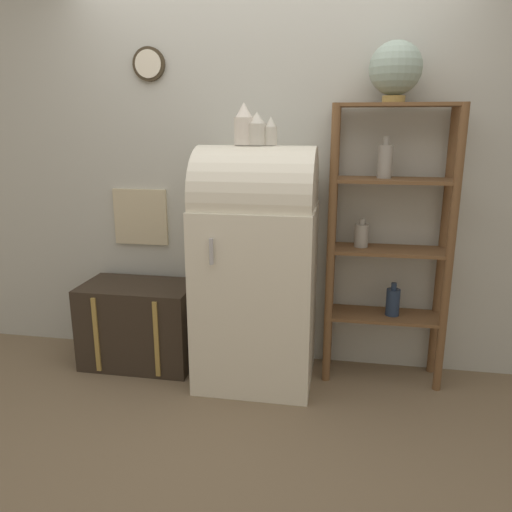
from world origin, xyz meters
TOP-DOWN VIEW (x-y plane):
  - ground_plane at (0.00, 0.00)m, footprint 12.00×12.00m
  - wall_back at (-0.00, 0.57)m, footprint 7.00×0.09m
  - refrigerator at (-0.00, 0.23)m, footprint 0.72×0.67m
  - suitcase_trunk at (-0.83, 0.29)m, footprint 0.75×0.45m
  - shelf_unit at (0.80, 0.39)m, footprint 0.74×0.29m
  - globe at (0.78, 0.38)m, footprint 0.30×0.30m
  - vase_left at (-0.08, 0.24)m, footprint 0.12×0.12m
  - vase_center at (-0.00, 0.24)m, footprint 0.11×0.11m
  - vase_right at (0.08, 0.24)m, footprint 0.07×0.07m

SIDE VIEW (x-z plane):
  - ground_plane at x=0.00m, z-range 0.00..0.00m
  - suitcase_trunk at x=-0.83m, z-range 0.00..0.57m
  - refrigerator at x=0.00m, z-range 0.03..1.53m
  - shelf_unit at x=0.80m, z-range 0.10..1.84m
  - wall_back at x=0.00m, z-range 0.00..2.70m
  - vase_right at x=0.08m, z-range 1.49..1.66m
  - vase_center at x=0.00m, z-range 1.49..1.68m
  - vase_left at x=-0.08m, z-range 1.49..1.73m
  - globe at x=0.78m, z-range 1.75..2.09m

